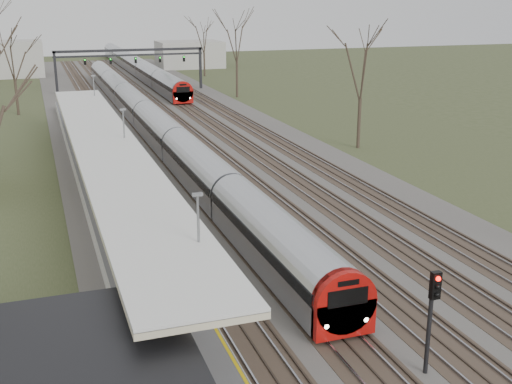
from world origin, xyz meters
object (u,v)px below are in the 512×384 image
signal_post (432,307)px  train_far (136,65)px  passenger (175,273)px  train_near (146,116)px

signal_post → train_far: bearing=87.0°
passenger → signal_post: signal_post is taller
train_far → train_near: bearing=-97.8°
train_far → signal_post: size_ratio=18.34×
train_near → signal_post: bearing=-87.9°
passenger → signal_post: bearing=-148.5°
train_near → train_far: (7.00, 51.19, 0.00)m
signal_post → train_near: bearing=92.1°
passenger → train_near: bearing=-21.5°
passenger → signal_post: (7.48, -7.50, 0.79)m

